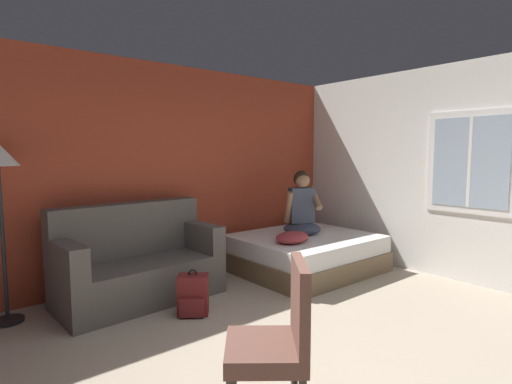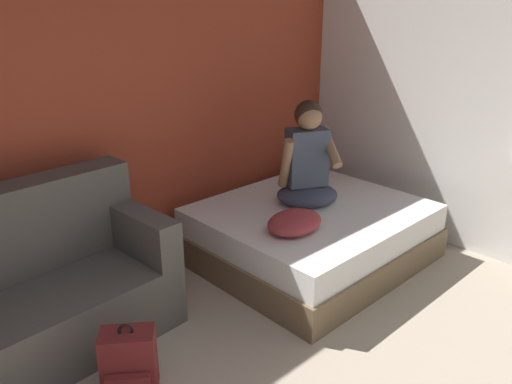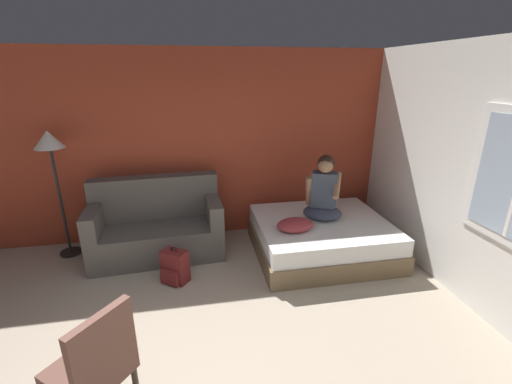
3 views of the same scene
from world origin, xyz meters
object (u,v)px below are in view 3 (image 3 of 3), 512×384
Objects in this scene: couch at (157,226)px; throw_pillow at (295,225)px; cell_phone at (306,226)px; side_chair at (95,365)px; bed at (321,237)px; floor_lamp at (51,152)px; person_seated at (324,193)px; backpack at (175,267)px.

couch reaches higher than throw_pillow.
side_chair is at bearing -44.45° from cell_phone.
couch reaches higher than cell_phone.
couch is (-2.20, 0.41, 0.16)m from bed.
throw_pillow is at bearing 43.60° from side_chair.
side_chair is 2.99m from floor_lamp.
cell_phone reaches higher than bed.
throw_pillow reaches higher than cell_phone.
floor_lamp is at bearing 171.74° from person_seated.
bed is 1.99m from backpack.
backpack is 1.73m from cell_phone.
side_chair is at bearing -136.40° from throw_pillow.
backpack is at bearing -33.28° from floor_lamp.
cell_phone is 0.08× the size of floor_lamp.
cell_phone is 3.36m from floor_lamp.
floor_lamp is (-3.44, 0.50, 0.59)m from person_seated.
cell_phone is (2.12, 1.93, -0.05)m from side_chair.
couch is at bearing 172.10° from person_seated.
floor_lamp is (-1.21, 0.19, 1.04)m from couch.
couch is 1.60m from floor_lamp.
cell_phone is (0.18, 0.07, -0.07)m from throw_pillow.
throw_pillow reaches higher than bed.
side_chair is at bearing -104.22° from backpack.
bed is 1.05× the size of floor_lamp.
backpack is 3.18× the size of cell_phone.
person_seated is at bearing -7.90° from couch.
bed reaches higher than backpack.
throw_pillow is at bearing -19.48° from couch.
throw_pillow is at bearing -15.29° from floor_lamp.
cell_phone is (1.69, 0.22, 0.29)m from backpack.
couch reaches higher than backpack.
person_seated is 1.82× the size of throw_pillow.
side_chair reaches higher than cell_phone.
side_chair is 0.58× the size of floor_lamp.
bed is 1.82× the size of side_chair.
person_seated is 0.52m from cell_phone.
side_chair is 1.79m from backpack.
couch is 12.12× the size of cell_phone.
floor_lamp reaches higher than side_chair.
backpack is 1.56m from throw_pillow.
backpack is at bearing -174.59° from throw_pillow.
side_chair is at bearing -94.44° from couch.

